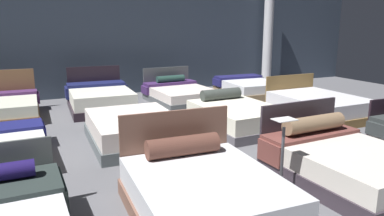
{
  "coord_description": "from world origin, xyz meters",
  "views": [
    {
      "loc": [
        -2.88,
        -6.29,
        2.17
      ],
      "look_at": [
        0.18,
        0.28,
        0.48
      ],
      "focal_mm": 34.08,
      "sensor_mm": 36.0,
      "label": 1
    }
  ],
  "objects_px": {
    "bed_5": "(134,130)",
    "price_sign": "(282,166)",
    "bed_8": "(4,108)",
    "bed_6": "(237,116)",
    "bed_7": "(318,106)",
    "support_pillar": "(268,36)",
    "bed_11": "(248,88)",
    "bed_2": "(344,162)",
    "bed_1": "(203,192)",
    "bed_9": "(100,99)",
    "bed_10": "(180,94)"
  },
  "relations": [
    {
      "from": "bed_5",
      "to": "bed_10",
      "type": "bearing_deg",
      "value": 55.47
    },
    {
      "from": "bed_5",
      "to": "price_sign",
      "type": "bearing_deg",
      "value": -66.93
    },
    {
      "from": "bed_1",
      "to": "bed_2",
      "type": "bearing_deg",
      "value": 2.74
    },
    {
      "from": "bed_8",
      "to": "price_sign",
      "type": "bearing_deg",
      "value": -58.65
    },
    {
      "from": "bed_5",
      "to": "bed_6",
      "type": "distance_m",
      "value": 2.24
    },
    {
      "from": "bed_9",
      "to": "price_sign",
      "type": "relative_size",
      "value": 2.1
    },
    {
      "from": "bed_1",
      "to": "support_pillar",
      "type": "distance_m",
      "value": 9.8
    },
    {
      "from": "bed_2",
      "to": "bed_9",
      "type": "relative_size",
      "value": 0.99
    },
    {
      "from": "bed_2",
      "to": "bed_10",
      "type": "distance_m",
      "value": 5.87
    },
    {
      "from": "bed_7",
      "to": "support_pillar",
      "type": "xyz_separation_m",
      "value": [
        1.77,
        4.47,
        1.49
      ]
    },
    {
      "from": "bed_5",
      "to": "support_pillar",
      "type": "bearing_deg",
      "value": 37.39
    },
    {
      "from": "bed_1",
      "to": "bed_2",
      "type": "xyz_separation_m",
      "value": [
        2.22,
        0.0,
        -0.0
      ]
    },
    {
      "from": "bed_1",
      "to": "bed_8",
      "type": "distance_m",
      "value": 6.29
    },
    {
      "from": "bed_5",
      "to": "price_sign",
      "type": "distance_m",
      "value": 3.07
    },
    {
      "from": "bed_2",
      "to": "bed_8",
      "type": "relative_size",
      "value": 1.08
    },
    {
      "from": "support_pillar",
      "to": "bed_5",
      "type": "bearing_deg",
      "value": -144.36
    },
    {
      "from": "bed_6",
      "to": "bed_11",
      "type": "xyz_separation_m",
      "value": [
        2.22,
        2.92,
        -0.02
      ]
    },
    {
      "from": "bed_10",
      "to": "price_sign",
      "type": "xyz_separation_m",
      "value": [
        -1.08,
        -5.85,
        0.16
      ]
    },
    {
      "from": "bed_2",
      "to": "bed_11",
      "type": "height_order",
      "value": "bed_2"
    },
    {
      "from": "bed_9",
      "to": "bed_10",
      "type": "bearing_deg",
      "value": 2.43
    },
    {
      "from": "bed_5",
      "to": "bed_7",
      "type": "height_order",
      "value": "bed_7"
    },
    {
      "from": "bed_2",
      "to": "bed_6",
      "type": "relative_size",
      "value": 1.01
    },
    {
      "from": "bed_6",
      "to": "bed_2",
      "type": "bearing_deg",
      "value": -92.36
    },
    {
      "from": "bed_5",
      "to": "bed_8",
      "type": "bearing_deg",
      "value": 128.75
    },
    {
      "from": "bed_7",
      "to": "support_pillar",
      "type": "distance_m",
      "value": 5.03
    },
    {
      "from": "bed_2",
      "to": "price_sign",
      "type": "height_order",
      "value": "price_sign"
    },
    {
      "from": "bed_8",
      "to": "bed_9",
      "type": "distance_m",
      "value": 2.23
    },
    {
      "from": "bed_8",
      "to": "bed_9",
      "type": "bearing_deg",
      "value": 1.36
    },
    {
      "from": "bed_1",
      "to": "bed_7",
      "type": "distance_m",
      "value": 5.37
    },
    {
      "from": "bed_2",
      "to": "bed_7",
      "type": "height_order",
      "value": "bed_2"
    },
    {
      "from": "bed_6",
      "to": "bed_9",
      "type": "bearing_deg",
      "value": 125.53
    },
    {
      "from": "bed_6",
      "to": "bed_8",
      "type": "xyz_separation_m",
      "value": [
        -4.5,
        2.99,
        -0.02
      ]
    },
    {
      "from": "bed_6",
      "to": "bed_7",
      "type": "xyz_separation_m",
      "value": [
        2.26,
        0.01,
        -0.0
      ]
    },
    {
      "from": "bed_6",
      "to": "bed_7",
      "type": "relative_size",
      "value": 0.97
    },
    {
      "from": "bed_2",
      "to": "price_sign",
      "type": "bearing_deg",
      "value": 177.02
    },
    {
      "from": "bed_1",
      "to": "bed_5",
      "type": "relative_size",
      "value": 0.98
    },
    {
      "from": "bed_6",
      "to": "bed_8",
      "type": "height_order",
      "value": "bed_8"
    },
    {
      "from": "bed_8",
      "to": "bed_11",
      "type": "height_order",
      "value": "bed_8"
    },
    {
      "from": "bed_11",
      "to": "price_sign",
      "type": "xyz_separation_m",
      "value": [
        -3.35,
        -5.79,
        0.15
      ]
    },
    {
      "from": "bed_11",
      "to": "price_sign",
      "type": "distance_m",
      "value": 6.69
    },
    {
      "from": "bed_10",
      "to": "bed_6",
      "type": "bearing_deg",
      "value": -91.9
    },
    {
      "from": "bed_5",
      "to": "bed_11",
      "type": "height_order",
      "value": "bed_11"
    },
    {
      "from": "bed_7",
      "to": "bed_10",
      "type": "distance_m",
      "value": 3.76
    },
    {
      "from": "bed_1",
      "to": "support_pillar",
      "type": "height_order",
      "value": "support_pillar"
    },
    {
      "from": "support_pillar",
      "to": "bed_1",
      "type": "bearing_deg",
      "value": -130.44
    },
    {
      "from": "bed_8",
      "to": "bed_6",
      "type": "bearing_deg",
      "value": -32.18
    },
    {
      "from": "bed_6",
      "to": "price_sign",
      "type": "xyz_separation_m",
      "value": [
        -1.12,
        -2.87,
        0.13
      ]
    },
    {
      "from": "bed_6",
      "to": "bed_7",
      "type": "distance_m",
      "value": 2.26
    },
    {
      "from": "bed_5",
      "to": "bed_11",
      "type": "distance_m",
      "value": 5.34
    },
    {
      "from": "bed_6",
      "to": "support_pillar",
      "type": "bearing_deg",
      "value": 46.37
    }
  ]
}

